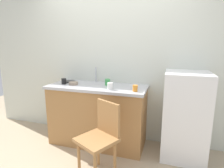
{
  "coord_description": "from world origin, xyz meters",
  "views": [
    {
      "loc": [
        0.87,
        -1.87,
        1.55
      ],
      "look_at": [
        0.08,
        0.6,
        0.98
      ],
      "focal_mm": 29.46,
      "sensor_mm": 36.0,
      "label": 1
    }
  ],
  "objects_px": {
    "cup_orange": "(135,88)",
    "cup_white": "(110,86)",
    "cup_black": "(64,81)",
    "terracotta_bowl": "(73,83)",
    "refrigerator": "(185,116)",
    "chair": "(101,136)",
    "cup_green": "(108,82)",
    "hotplate": "(70,81)"
  },
  "relations": [
    {
      "from": "hotplate",
      "to": "cup_orange",
      "type": "distance_m",
      "value": 1.18
    },
    {
      "from": "chair",
      "to": "hotplate",
      "type": "relative_size",
      "value": 5.24
    },
    {
      "from": "cup_green",
      "to": "cup_white",
      "type": "distance_m",
      "value": 0.28
    },
    {
      "from": "refrigerator",
      "to": "cup_green",
      "type": "height_order",
      "value": "refrigerator"
    },
    {
      "from": "refrigerator",
      "to": "terracotta_bowl",
      "type": "height_order",
      "value": "refrigerator"
    },
    {
      "from": "cup_green",
      "to": "cup_white",
      "type": "bearing_deg",
      "value": -63.69
    },
    {
      "from": "chair",
      "to": "hotplate",
      "type": "distance_m",
      "value": 1.24
    },
    {
      "from": "cup_green",
      "to": "cup_black",
      "type": "distance_m",
      "value": 0.69
    },
    {
      "from": "chair",
      "to": "hotplate",
      "type": "height_order",
      "value": "hotplate"
    },
    {
      "from": "chair",
      "to": "cup_orange",
      "type": "bearing_deg",
      "value": 86.98
    },
    {
      "from": "chair",
      "to": "cup_orange",
      "type": "height_order",
      "value": "cup_orange"
    },
    {
      "from": "chair",
      "to": "cup_white",
      "type": "height_order",
      "value": "cup_white"
    },
    {
      "from": "cup_green",
      "to": "cup_black",
      "type": "bearing_deg",
      "value": -169.61
    },
    {
      "from": "chair",
      "to": "terracotta_bowl",
      "type": "height_order",
      "value": "terracotta_bowl"
    },
    {
      "from": "cup_orange",
      "to": "cup_white",
      "type": "height_order",
      "value": "cup_white"
    },
    {
      "from": "cup_green",
      "to": "chair",
      "type": "bearing_deg",
      "value": -77.17
    },
    {
      "from": "refrigerator",
      "to": "hotplate",
      "type": "relative_size",
      "value": 7.02
    },
    {
      "from": "cup_black",
      "to": "terracotta_bowl",
      "type": "bearing_deg",
      "value": 1.57
    },
    {
      "from": "chair",
      "to": "cup_white",
      "type": "distance_m",
      "value": 0.7
    },
    {
      "from": "cup_orange",
      "to": "cup_white",
      "type": "relative_size",
      "value": 0.89
    },
    {
      "from": "chair",
      "to": "refrigerator",
      "type": "bearing_deg",
      "value": 63.66
    },
    {
      "from": "cup_white",
      "to": "cup_black",
      "type": "distance_m",
      "value": 0.81
    },
    {
      "from": "cup_white",
      "to": "cup_orange",
      "type": "bearing_deg",
      "value": 1.04
    },
    {
      "from": "cup_white",
      "to": "cup_black",
      "type": "xyz_separation_m",
      "value": [
        -0.81,
        0.12,
        -0.0
      ]
    },
    {
      "from": "terracotta_bowl",
      "to": "cup_orange",
      "type": "height_order",
      "value": "cup_orange"
    },
    {
      "from": "refrigerator",
      "to": "cup_green",
      "type": "relative_size",
      "value": 12.38
    },
    {
      "from": "cup_green",
      "to": "cup_black",
      "type": "relative_size",
      "value": 1.1
    },
    {
      "from": "cup_white",
      "to": "chair",
      "type": "bearing_deg",
      "value": -84.51
    },
    {
      "from": "hotplate",
      "to": "cup_black",
      "type": "distance_m",
      "value": 0.17
    },
    {
      "from": "terracotta_bowl",
      "to": "cup_green",
      "type": "xyz_separation_m",
      "value": [
        0.52,
        0.12,
        0.03
      ]
    },
    {
      "from": "terracotta_bowl",
      "to": "cup_orange",
      "type": "distance_m",
      "value": 1.0
    },
    {
      "from": "refrigerator",
      "to": "terracotta_bowl",
      "type": "relative_size",
      "value": 8.44
    },
    {
      "from": "terracotta_bowl",
      "to": "cup_black",
      "type": "relative_size",
      "value": 1.61
    },
    {
      "from": "cup_black",
      "to": "chair",
      "type": "bearing_deg",
      "value": -36.31
    },
    {
      "from": "terracotta_bowl",
      "to": "refrigerator",
      "type": "bearing_deg",
      "value": 2.37
    },
    {
      "from": "terracotta_bowl",
      "to": "hotplate",
      "type": "xyz_separation_m",
      "value": [
        -0.16,
        0.16,
        -0.01
      ]
    },
    {
      "from": "cup_white",
      "to": "hotplate",
      "type": "bearing_deg",
      "value": 160.21
    },
    {
      "from": "chair",
      "to": "cup_white",
      "type": "xyz_separation_m",
      "value": [
        -0.05,
        0.5,
        0.48
      ]
    },
    {
      "from": "refrigerator",
      "to": "hotplate",
      "type": "xyz_separation_m",
      "value": [
        -1.8,
        0.09,
        0.35
      ]
    },
    {
      "from": "cup_orange",
      "to": "cup_black",
      "type": "distance_m",
      "value": 1.16
    },
    {
      "from": "cup_black",
      "to": "cup_orange",
      "type": "bearing_deg",
      "value": -5.8
    },
    {
      "from": "terracotta_bowl",
      "to": "cup_white",
      "type": "relative_size",
      "value": 1.48
    }
  ]
}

